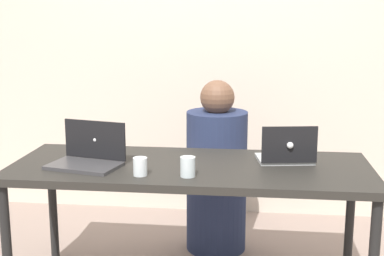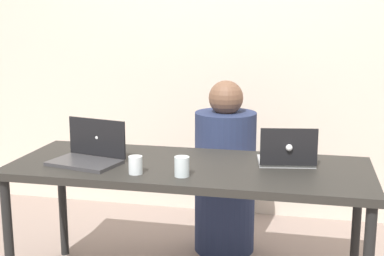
{
  "view_description": "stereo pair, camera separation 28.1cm",
  "coord_description": "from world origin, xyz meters",
  "views": [
    {
      "loc": [
        0.32,
        -2.66,
        1.48
      ],
      "look_at": [
        0.0,
        0.07,
        0.91
      ],
      "focal_mm": 50.0,
      "sensor_mm": 36.0,
      "label": 1
    },
    {
      "loc": [
        0.59,
        -2.61,
        1.48
      ],
      "look_at": [
        0.0,
        0.07,
        0.91
      ],
      "focal_mm": 50.0,
      "sensor_mm": 36.0,
      "label": 2
    }
  ],
  "objects": [
    {
      "name": "water_glass_center",
      "position": [
        0.01,
        -0.21,
        0.77
      ],
      "size": [
        0.07,
        0.07,
        0.1
      ],
      "color": "silver",
      "rests_on": "desk"
    },
    {
      "name": "desk",
      "position": [
        0.0,
        0.0,
        0.67
      ],
      "size": [
        1.87,
        0.72,
        0.73
      ],
      "color": "#292723",
      "rests_on": "ground"
    },
    {
      "name": "laptop_back_right",
      "position": [
        0.5,
        0.1,
        0.78
      ],
      "size": [
        0.32,
        0.26,
        0.21
      ],
      "rotation": [
        0.0,
        0.0,
        3.3
      ],
      "color": "#AEB2B4",
      "rests_on": "desk"
    },
    {
      "name": "person_at_center",
      "position": [
        0.1,
        0.61,
        0.49
      ],
      "size": [
        0.42,
        0.42,
        1.1
      ],
      "rotation": [
        0.0,
        0.0,
        3.24
      ],
      "color": "navy",
      "rests_on": "ground"
    },
    {
      "name": "back_wall",
      "position": [
        0.0,
        1.34,
        1.17
      ],
      "size": [
        4.85,
        0.1,
        2.33
      ],
      "primitive_type": "cube",
      "color": "beige",
      "rests_on": "ground"
    },
    {
      "name": "water_glass_left",
      "position": [
        -0.22,
        -0.22,
        0.77
      ],
      "size": [
        0.07,
        0.07,
        0.09
      ],
      "color": "white",
      "rests_on": "desk"
    },
    {
      "name": "laptop_front_left",
      "position": [
        -0.52,
        -0.08,
        0.78
      ],
      "size": [
        0.4,
        0.31,
        0.22
      ],
      "rotation": [
        0.0,
        0.0,
        -0.23
      ],
      "color": "#3C3B3E",
      "rests_on": "desk"
    }
  ]
}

